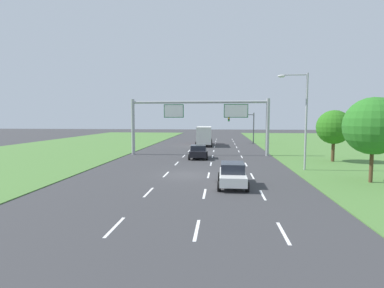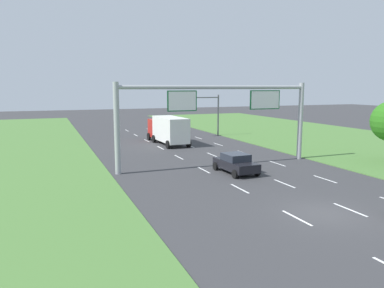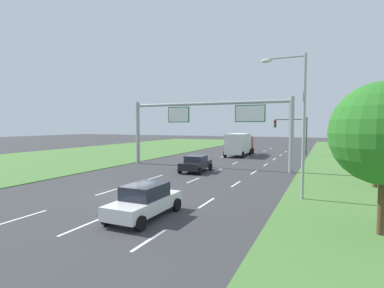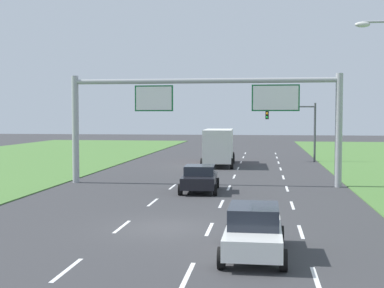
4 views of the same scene
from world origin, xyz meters
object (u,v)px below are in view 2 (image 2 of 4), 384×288
sign_gantry (220,108)px  car_near_red (236,163)px  traffic_light_mast (205,108)px  box_truck (168,129)px

sign_gantry → car_near_red: bearing=-91.0°
car_near_red → sign_gantry: (0.05, 3.01, 4.09)m
car_near_red → traffic_light_mast: (6.57, 21.04, 3.09)m
car_near_red → sign_gantry: bearing=86.3°
car_near_red → traffic_light_mast: bearing=70.0°
sign_gantry → box_truck: bearing=91.2°
traffic_light_mast → car_near_red: bearing=-107.3°
car_near_red → traffic_light_mast: size_ratio=0.76×
sign_gantry → traffic_light_mast: 19.20m
sign_gantry → traffic_light_mast: (6.51, 18.03, -1.01)m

